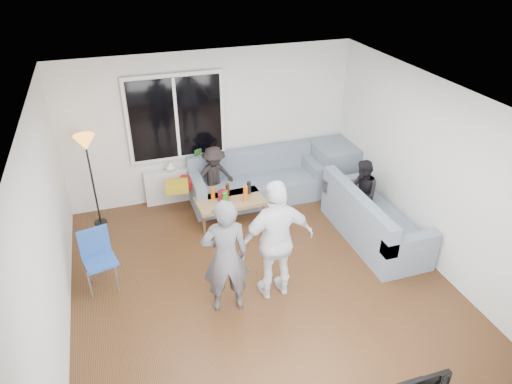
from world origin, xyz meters
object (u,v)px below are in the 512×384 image
object	(u,v)px
floor_lamp	(93,182)
player_right	(277,241)
spectator_right	(362,194)
coffee_table	(230,210)
player_left	(225,257)
side_chair	(100,262)
sofa_back_section	(256,178)
sofa_right_section	(375,215)
spectator_back	(214,177)

from	to	relation	value
floor_lamp	player_right	world-z (taller)	player_right
spectator_right	coffee_table	bearing A→B (deg)	-100.96
player_left	side_chair	bearing A→B (deg)	-24.36
sofa_back_section	floor_lamp	size ratio (longest dim) A/B	1.47
coffee_table	player_right	world-z (taller)	player_right
coffee_table	spectator_right	size ratio (longest dim) A/B	0.97
sofa_right_section	player_left	distance (m)	2.72
floor_lamp	player_left	xyz separation A→B (m)	(1.49, -2.54, 0.02)
coffee_table	spectator_right	xyz separation A→B (m)	(1.99, -0.75, 0.36)
player_right	spectator_back	size ratio (longest dim) A/B	1.53
sofa_back_section	spectator_right	world-z (taller)	spectator_right
spectator_back	coffee_table	bearing A→B (deg)	-92.79
floor_lamp	spectator_right	bearing A→B (deg)	-18.22
spectator_back	player_right	bearing A→B (deg)	-99.55
side_chair	coffee_table	bearing A→B (deg)	14.04
player_right	spectator_back	xyz separation A→B (m)	(-0.22, 2.46, -0.29)
coffee_table	floor_lamp	size ratio (longest dim) A/B	0.71
sofa_right_section	sofa_back_section	bearing A→B (deg)	38.51
side_chair	player_left	xyz separation A→B (m)	(1.49, -0.88, 0.37)
player_left	spectator_back	distance (m)	2.57
sofa_right_section	side_chair	size ratio (longest dim) A/B	2.33
sofa_right_section	player_right	xyz separation A→B (m)	(-1.89, -0.71, 0.42)
sofa_right_section	floor_lamp	bearing A→B (deg)	66.37
side_chair	player_right	size ratio (longest dim) A/B	0.51
sofa_right_section	floor_lamp	size ratio (longest dim) A/B	1.28
sofa_right_section	coffee_table	xyz separation A→B (m)	(-1.99, 1.19, -0.22)
side_chair	floor_lamp	world-z (taller)	floor_lamp
player_left	player_right	bearing A→B (deg)	-169.25
floor_lamp	spectator_back	bearing A→B (deg)	-0.81
sofa_right_section	player_right	world-z (taller)	player_right
side_chair	spectator_right	bearing A→B (deg)	-8.80
sofa_right_section	spectator_back	bearing A→B (deg)	50.29
player_left	player_right	world-z (taller)	player_right
spectator_back	floor_lamp	bearing A→B (deg)	164.62
sofa_back_section	floor_lamp	world-z (taller)	floor_lamp
coffee_table	player_right	distance (m)	2.01
player_left	spectator_back	xyz separation A→B (m)	(0.47, 2.51, -0.25)
sofa_right_section	player_left	xyz separation A→B (m)	(-2.58, -0.76, 0.38)
floor_lamp	coffee_table	bearing A→B (deg)	-15.76
sofa_right_section	spectator_right	bearing A→B (deg)	0.00
side_chair	player_right	distance (m)	2.37
player_right	side_chair	bearing A→B (deg)	-22.91
spectator_right	side_chair	bearing A→B (deg)	-75.76
sofa_back_section	side_chair	size ratio (longest dim) A/B	2.67
sofa_back_section	player_right	world-z (taller)	player_right
coffee_table	side_chair	world-z (taller)	side_chair
coffee_table	player_left	bearing A→B (deg)	-106.73
floor_lamp	spectator_right	size ratio (longest dim) A/B	1.38
coffee_table	player_left	xyz separation A→B (m)	(-0.59, -1.96, 0.60)
spectator_right	sofa_right_section	bearing A→B (deg)	9.75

